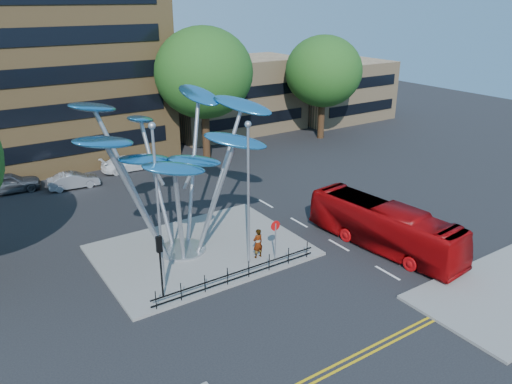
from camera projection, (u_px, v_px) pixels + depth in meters
ground at (272, 292)px, 26.04m from camera, size 120.00×120.00×0.00m
traffic_island at (201, 250)px, 30.15m from camera, size 12.00×9.00×0.15m
double_yellow_near at (352, 356)px, 21.38m from camera, size 40.00×0.12×0.01m
double_yellow_far at (357, 360)px, 21.15m from camera, size 40.00×0.12×0.01m
low_building_near at (235, 95)px, 56.07m from camera, size 15.00×8.00×8.00m
low_building_far at (340, 90)px, 61.90m from camera, size 12.00×8.00×7.00m
tree_right at (204, 73)px, 44.28m from camera, size 8.80×8.80×12.11m
tree_far at (324, 71)px, 51.81m from camera, size 8.00×8.00×10.81m
leaf_sculpture at (173, 142)px, 27.65m from camera, size 12.72×9.54×9.51m
street_lamp_left at (157, 194)px, 24.48m from camera, size 0.36×0.36×8.80m
street_lamp_right at (248, 182)px, 26.76m from camera, size 0.36×0.36×8.30m
traffic_light_island at (160, 254)px, 24.45m from camera, size 0.28×0.18×3.42m
no_entry_sign_island at (275, 234)px, 28.35m from camera, size 0.60×0.10×2.45m
pedestrian_railing_front at (238, 274)px, 26.64m from camera, size 10.00×0.06×1.00m
red_bus at (384, 227)px, 30.11m from camera, size 3.46×10.45×2.86m
pedestrian at (258, 243)px, 28.89m from camera, size 0.68×0.46×1.81m
parked_car_left at (8, 183)px, 38.97m from camera, size 4.76×2.19×1.58m
parked_car_mid at (74, 180)px, 39.94m from camera, size 4.05×1.77×1.29m
parked_car_right at (127, 163)px, 43.96m from camera, size 4.52×1.85×1.31m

